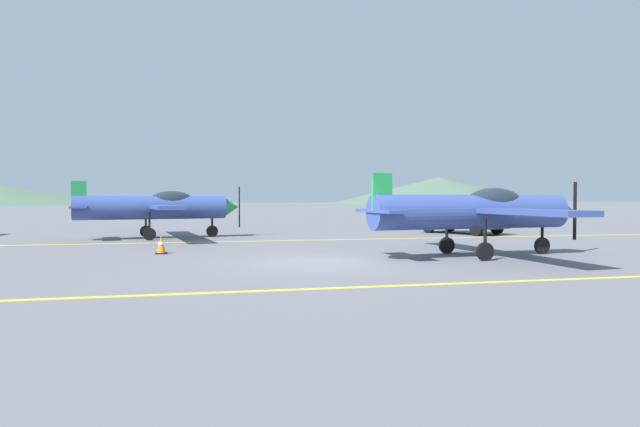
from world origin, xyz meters
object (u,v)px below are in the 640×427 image
car_sedan (462,217)px  traffic_cone_front (161,245)px  airplane_mid (158,207)px  airplane_near (478,210)px

car_sedan → traffic_cone_front: bearing=-154.1°
airplane_mid → traffic_cone_front: size_ratio=14.40×
airplane_mid → traffic_cone_front: bearing=-85.2°
airplane_mid → car_sedan: airplane_mid is taller
airplane_mid → traffic_cone_front: (0.58, -6.94, -1.14)m
airplane_near → airplane_mid: 14.26m
airplane_mid → airplane_near: bearing=-44.0°
airplane_near → car_sedan: bearing=65.1°
airplane_near → car_sedan: airplane_near is taller
airplane_near → car_sedan: size_ratio=1.83×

